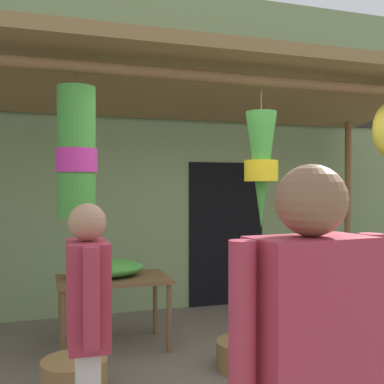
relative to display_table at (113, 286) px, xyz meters
name	(u,v)px	position (x,y,z in m)	size (l,w,h in m)	color
ground_plane	(251,376)	(1.04, -1.08, -0.64)	(30.00, 30.00, 0.00)	#60564C
shop_facade	(174,149)	(1.05, 1.41, 1.53)	(11.26, 0.29, 4.36)	#7A9360
market_stall_canopy	(227,104)	(1.15, -0.27, 1.89)	(5.24, 2.36, 2.89)	brown
display_table	(113,286)	(0.00, 0.00, 0.00)	(1.12, 0.70, 0.73)	brown
flower_heap_on_table	(107,268)	(-0.06, 0.04, 0.18)	(0.78, 0.55, 0.18)	green
folding_chair	(313,305)	(1.83, -0.83, -0.14)	(0.53, 0.53, 0.84)	beige
wicker_basket_by_table	(243,355)	(1.04, -0.92, -0.52)	(0.49, 0.49, 0.25)	brown
wicker_basket_spare	(74,377)	(-0.45, -0.99, -0.50)	(0.52, 0.52, 0.28)	olive
customer_foreground	(88,319)	(-0.45, -2.11, 0.28)	(0.22, 0.59, 1.57)	silver
shopper_by_bananas	(311,381)	(0.15, -3.44, 0.39)	(0.59, 0.26, 1.73)	silver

